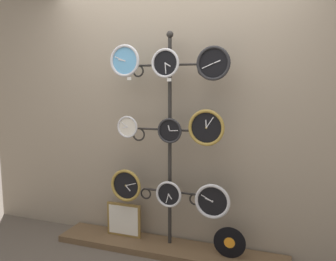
# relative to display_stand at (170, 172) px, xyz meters

# --- Properties ---
(shop_wall) EXTENTS (4.40, 0.04, 2.80)m
(shop_wall) POSITION_rel_display_stand_xyz_m (0.00, 0.16, 0.64)
(shop_wall) COLOR gray
(shop_wall) RESTS_ON ground_plane
(low_shelf) EXTENTS (2.20, 0.36, 0.06)m
(low_shelf) POSITION_rel_display_stand_xyz_m (0.00, -0.06, -0.73)
(low_shelf) COLOR brown
(low_shelf) RESTS_ON ground_plane
(display_stand) EXTENTS (0.76, 0.33, 2.03)m
(display_stand) POSITION_rel_display_stand_xyz_m (0.00, 0.00, 0.00)
(display_stand) COLOR #282623
(display_stand) RESTS_ON ground_plane
(clock_top_left) EXTENTS (0.29, 0.04, 0.29)m
(clock_top_left) POSITION_rel_display_stand_xyz_m (-0.39, -0.11, 1.02)
(clock_top_left) COLOR #60A8DB
(clock_top_center) EXTENTS (0.26, 0.04, 0.26)m
(clock_top_center) POSITION_rel_display_stand_xyz_m (-0.01, -0.09, 0.99)
(clock_top_center) COLOR black
(clock_top_right) EXTENTS (0.29, 0.04, 0.29)m
(clock_top_right) POSITION_rel_display_stand_xyz_m (0.41, -0.08, 0.98)
(clock_top_right) COLOR black
(clock_middle_left) EXTENTS (0.21, 0.04, 0.21)m
(clock_middle_left) POSITION_rel_display_stand_xyz_m (-0.39, -0.09, 0.42)
(clock_middle_left) COLOR silver
(clock_middle_center) EXTENTS (0.23, 0.04, 0.23)m
(clock_middle_center) POSITION_rel_display_stand_xyz_m (0.03, -0.07, 0.40)
(clock_middle_center) COLOR black
(clock_middle_right) EXTENTS (0.31, 0.04, 0.31)m
(clock_middle_right) POSITION_rel_display_stand_xyz_m (0.37, -0.11, 0.44)
(clock_middle_right) COLOR black
(clock_bottom_left) EXTENTS (0.31, 0.04, 0.31)m
(clock_bottom_left) POSITION_rel_display_stand_xyz_m (-0.40, -0.11, -0.14)
(clock_bottom_left) COLOR black
(clock_bottom_center) EXTENTS (0.24, 0.04, 0.24)m
(clock_bottom_center) POSITION_rel_display_stand_xyz_m (0.03, -0.11, -0.17)
(clock_bottom_center) COLOR black
(clock_bottom_right) EXTENTS (0.31, 0.04, 0.31)m
(clock_bottom_right) POSITION_rel_display_stand_xyz_m (0.43, -0.11, -0.20)
(clock_bottom_right) COLOR black
(vinyl_record) EXTENTS (0.28, 0.01, 0.28)m
(vinyl_record) POSITION_rel_display_stand_xyz_m (0.58, -0.10, -0.55)
(vinyl_record) COLOR black
(vinyl_record) RESTS_ON low_shelf
(picture_frame) EXTENTS (0.36, 0.02, 0.34)m
(picture_frame) POSITION_rel_display_stand_xyz_m (-0.48, -0.02, -0.53)
(picture_frame) COLOR olive
(picture_frame) RESTS_ON low_shelf
(price_tag_upper) EXTENTS (0.04, 0.00, 0.03)m
(price_tag_upper) POSITION_rel_display_stand_xyz_m (-0.35, -0.11, 0.86)
(price_tag_upper) COLOR white
(price_tag_mid) EXTENTS (0.04, 0.00, 0.03)m
(price_tag_mid) POSITION_rel_display_stand_xyz_m (0.02, -0.09, 0.85)
(price_tag_mid) COLOR white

